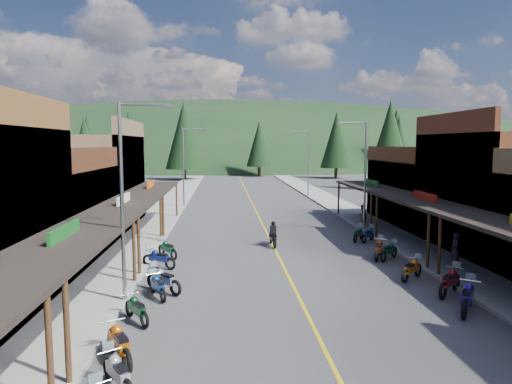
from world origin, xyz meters
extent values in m
plane|color=#38383A|center=(0.00, 0.00, 0.00)|extent=(220.00, 220.00, 0.00)
cube|color=gold|center=(0.00, 20.00, 0.01)|extent=(0.15, 90.00, 0.01)
cube|color=gray|center=(-8.70, 20.00, 0.07)|extent=(3.40, 94.00, 0.15)
cube|color=gray|center=(8.70, 20.00, 0.07)|extent=(3.40, 94.00, 0.15)
cylinder|color=#472D19|center=(-7.20, -13.60, 1.50)|extent=(0.16, 0.16, 3.00)
cube|color=brown|center=(-10.15, -7.90, 4.10)|extent=(0.30, 10.20, 8.20)
cube|color=black|center=(-8.70, -7.90, 3.00)|extent=(3.20, 10.20, 0.18)
cylinder|color=#472D19|center=(-7.20, -12.40, 1.50)|extent=(0.16, 0.16, 3.00)
cylinder|color=#472D19|center=(-7.20, -3.40, 1.50)|extent=(0.16, 0.16, 3.00)
cube|color=#14591E|center=(-8.70, -7.90, 3.20)|extent=(0.12, 3.00, 0.70)
cube|color=#3F2111|center=(-14.00, 1.70, 2.50)|extent=(8.00, 9.00, 5.00)
cube|color=#3F2111|center=(-10.15, 1.70, 3.10)|extent=(0.30, 9.00, 6.20)
cube|color=black|center=(-8.70, 1.70, 3.00)|extent=(3.20, 9.00, 0.18)
cylinder|color=#472D19|center=(-7.20, -2.20, 1.50)|extent=(0.16, 0.16, 3.00)
cylinder|color=#472D19|center=(-7.20, 5.60, 1.50)|extent=(0.16, 0.16, 3.00)
cube|color=silver|center=(-8.70, 1.70, 3.20)|extent=(0.12, 3.00, 0.70)
cube|color=brown|center=(-14.00, 11.30, 3.50)|extent=(8.00, 10.20, 7.00)
cube|color=brown|center=(-10.15, 11.30, 4.10)|extent=(0.30, 10.20, 8.20)
cube|color=black|center=(-8.70, 11.30, 3.00)|extent=(3.20, 10.20, 0.18)
cylinder|color=#472D19|center=(-7.20, 6.80, 1.50)|extent=(0.16, 0.16, 3.00)
cylinder|color=#472D19|center=(-7.20, 15.80, 1.50)|extent=(0.16, 0.16, 3.00)
cube|color=#CC590C|center=(-8.70, 11.30, 3.20)|extent=(0.12, 3.00, 0.70)
cylinder|color=#472D19|center=(7.20, -3.40, 1.50)|extent=(0.16, 0.16, 3.00)
cube|color=#562B19|center=(14.00, 1.70, 3.50)|extent=(8.00, 9.00, 7.00)
cube|color=#562B19|center=(10.15, 1.70, 4.10)|extent=(0.30, 9.00, 8.20)
cube|color=black|center=(8.70, 1.70, 3.00)|extent=(3.20, 9.00, 0.18)
cylinder|color=#472D19|center=(7.20, -2.20, 1.50)|extent=(0.16, 0.16, 3.00)
cylinder|color=#472D19|center=(7.20, 5.60, 1.50)|extent=(0.16, 0.16, 3.00)
cube|color=#B2140F|center=(8.70, 1.70, 3.20)|extent=(0.12, 3.00, 0.70)
cube|color=#4C2D16|center=(14.00, 11.30, 2.50)|extent=(8.00, 10.20, 5.00)
cube|color=#4C2D16|center=(10.15, 11.30, 3.10)|extent=(0.30, 10.20, 6.20)
cube|color=black|center=(8.70, 11.30, 3.00)|extent=(3.20, 10.20, 0.18)
cylinder|color=#472D19|center=(7.20, 6.80, 1.50)|extent=(0.16, 0.16, 3.00)
cylinder|color=#472D19|center=(7.20, 15.80, 1.50)|extent=(0.16, 0.16, 3.00)
cube|color=#14591E|center=(8.70, 11.30, 3.20)|extent=(0.12, 3.00, 0.70)
cylinder|color=gray|center=(-7.10, -6.00, 4.00)|extent=(0.16, 0.16, 8.00)
cylinder|color=gray|center=(-6.10, -6.00, 7.90)|extent=(2.00, 0.10, 0.10)
cube|color=gray|center=(-5.20, -6.00, 7.85)|extent=(0.35, 0.18, 0.12)
cylinder|color=gray|center=(-7.10, 22.00, 4.00)|extent=(0.16, 0.16, 8.00)
cylinder|color=gray|center=(-6.10, 22.00, 7.90)|extent=(2.00, 0.10, 0.10)
cube|color=gray|center=(-5.20, 22.00, 7.85)|extent=(0.35, 0.18, 0.12)
cylinder|color=gray|center=(7.10, 8.00, 4.00)|extent=(0.16, 0.16, 8.00)
cylinder|color=gray|center=(6.10, 8.00, 7.90)|extent=(2.00, 0.10, 0.10)
cube|color=gray|center=(5.20, 8.00, 7.85)|extent=(0.35, 0.18, 0.12)
cylinder|color=gray|center=(7.10, 30.00, 4.00)|extent=(0.16, 0.16, 8.00)
cylinder|color=gray|center=(6.10, 30.00, 7.90)|extent=(2.00, 0.10, 0.10)
cube|color=gray|center=(5.20, 30.00, 7.85)|extent=(0.35, 0.18, 0.12)
ellipsoid|color=black|center=(0.00, 135.00, 0.00)|extent=(310.00, 140.00, 60.00)
cylinder|color=black|center=(-40.00, 62.00, 1.00)|extent=(0.60, 0.60, 2.00)
cone|color=black|center=(-40.00, 62.00, 6.50)|extent=(5.04, 5.04, 9.00)
cylinder|color=black|center=(-24.00, 70.00, 1.00)|extent=(0.60, 0.60, 2.00)
cone|color=black|center=(-24.00, 70.00, 7.25)|extent=(5.88, 5.88, 10.50)
cylinder|color=black|center=(-10.00, 58.00, 1.00)|extent=(0.60, 0.60, 2.00)
cone|color=black|center=(-10.00, 58.00, 8.00)|extent=(6.72, 6.72, 12.00)
cylinder|color=black|center=(4.00, 66.00, 1.00)|extent=(0.60, 0.60, 2.00)
cone|color=black|center=(4.00, 66.00, 6.50)|extent=(5.04, 5.04, 9.00)
cylinder|color=black|center=(18.00, 60.00, 1.00)|extent=(0.60, 0.60, 2.00)
cone|color=black|center=(18.00, 60.00, 7.25)|extent=(5.88, 5.88, 10.50)
cylinder|color=black|center=(34.00, 72.00, 1.00)|extent=(0.60, 0.60, 2.00)
cone|color=black|center=(34.00, 72.00, 8.00)|extent=(6.72, 6.72, 12.00)
cylinder|color=black|center=(46.00, 64.00, 1.00)|extent=(0.60, 0.60, 2.00)
cone|color=black|center=(46.00, 64.00, 6.50)|extent=(5.04, 5.04, 9.00)
cylinder|color=black|center=(-32.00, 76.00, 1.00)|extent=(0.60, 0.60, 2.00)
cone|color=black|center=(-32.00, 76.00, 7.25)|extent=(5.88, 5.88, 10.50)
cylinder|color=black|center=(-22.00, 40.00, 1.00)|extent=(0.60, 0.60, 2.00)
cone|color=black|center=(-22.00, 40.00, 6.00)|extent=(4.48, 4.48, 8.00)
cylinder|color=black|center=(24.00, 45.00, 1.00)|extent=(0.60, 0.60, 2.00)
cone|color=black|center=(24.00, 45.00, 6.40)|extent=(4.93, 4.93, 8.80)
cylinder|color=black|center=(-18.00, 50.00, 1.00)|extent=(0.60, 0.60, 2.00)
cone|color=black|center=(-18.00, 50.00, 6.80)|extent=(5.38, 5.38, 9.60)
cylinder|color=black|center=(20.00, 38.00, 1.00)|extent=(0.60, 0.60, 2.00)
cone|color=black|center=(20.00, 38.00, 7.20)|extent=(5.82, 5.82, 10.40)
imported|color=#271E2D|center=(8.55, -2.32, 1.05)|extent=(0.53, 0.72, 1.81)
imported|color=brown|center=(7.41, 9.42, 0.99)|extent=(0.94, 0.78, 1.69)
camera|label=1|loc=(-3.11, -24.13, 6.38)|focal=32.00mm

